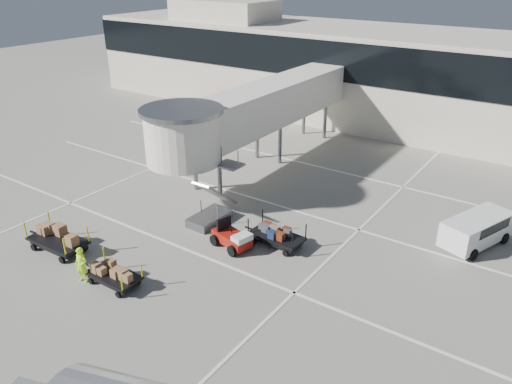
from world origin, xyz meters
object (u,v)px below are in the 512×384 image
minivan (478,228)px  belt_loader (216,108)px  baggage_tug (233,238)px  suitcase_cart (276,236)px  box_cart_far (57,241)px  ground_worker (81,265)px  box_cart_near (113,274)px

minivan → belt_loader: belt_loader is taller
baggage_tug → suitcase_cart: size_ratio=0.67×
box_cart_far → ground_worker: (3.36, -1.04, 0.36)m
belt_loader → box_cart_near: bearing=-67.0°
baggage_tug → belt_loader: (-16.13, 18.61, 0.16)m
box_cart_far → ground_worker: bearing=-19.7°
box_cart_near → minivan: 18.49m
baggage_tug → suitcase_cart: bearing=53.4°
suitcase_cart → box_cart_far: size_ratio=0.90×
box_cart_far → belt_loader: 25.59m
baggage_tug → box_cart_near: 6.26m
ground_worker → belt_loader: 27.88m
ground_worker → box_cart_near: bearing=14.2°
box_cart_near → minivan: bearing=45.2°
suitcase_cart → box_cart_near: bearing=-118.6°
suitcase_cart → box_cart_far: (-8.91, -6.84, 0.03)m
belt_loader → baggage_tug: bearing=-55.3°
box_cart_near → minivan: minivan is taller
baggage_tug → box_cart_far: (-7.19, -5.37, 0.01)m
minivan → belt_loader: 28.67m
suitcase_cart → ground_worker: bearing=-123.1°
ground_worker → belt_loader: bearing=102.2°
suitcase_cart → minivan: bearing=37.3°
box_cart_far → minivan: bearing=34.0°
baggage_tug → suitcase_cart: baggage_tug is taller
belt_loader → box_cart_far: bearing=-75.7°
suitcase_cart → box_cart_near: size_ratio=1.10×
baggage_tug → box_cart_far: box_cart_far is taller
baggage_tug → belt_loader: belt_loader is taller
minivan → box_cart_near: bearing=-113.8°
box_cart_near → belt_loader: belt_loader is taller
minivan → baggage_tug: bearing=-123.6°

